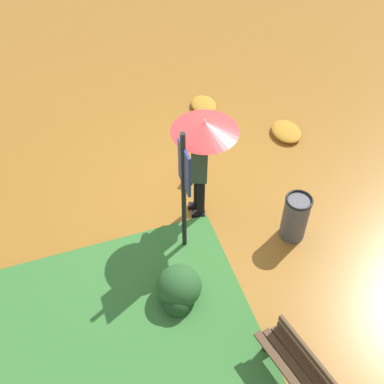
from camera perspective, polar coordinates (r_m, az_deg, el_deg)
The scene contains 9 objects.
ground_plane at distance 8.44m, azimuth 0.39°, elevation -1.03°, with size 18.00×18.00×0.00m, color #9E6623.
person_with_umbrella at distance 7.13m, azimuth 1.21°, elevation 5.47°, with size 0.96×0.96×2.04m.
info_sign_post at distance 6.76m, azimuth -0.89°, elevation 1.23°, with size 0.44×0.07×2.30m.
handbag at distance 8.72m, azimuth -0.02°, elevation 2.15°, with size 0.32×0.30×0.37m.
park_bench at distance 6.53m, azimuth 12.56°, elevation -19.91°, with size 1.42×0.66×0.75m.
trash_bin at distance 7.83m, azimuth 11.69°, elevation -2.84°, with size 0.42×0.42×0.83m.
shrub_cluster at distance 7.11m, azimuth -1.53°, elevation -11.02°, with size 0.70×0.63×0.57m.
leaf_pile_near_person at distance 10.26m, azimuth 1.34°, elevation 9.89°, with size 0.62×0.50×0.14m.
leaf_pile_by_bench at distance 9.78m, azimuth 10.70°, elevation 6.80°, with size 0.68×0.54×0.15m.
Camera 1 is at (5.28, -1.86, 6.32)m, focal length 46.79 mm.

